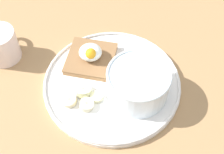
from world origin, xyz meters
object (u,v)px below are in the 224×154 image
banana_slice_left (87,105)px  banana_slice_back (83,90)px  oatmeal_bowl (138,83)px  coffee_mug (1,44)px  toast_slice (91,59)px  banana_slice_right (97,97)px  poached_egg (90,52)px  banana_slice_front (69,100)px

banana_slice_left → banana_slice_back: 3.56cm
oatmeal_bowl → coffee_mug: (30.43, -11.62, -0.42)cm
oatmeal_bowl → banana_slice_left: bearing=17.4°
toast_slice → banana_slice_right: toast_slice is taller
oatmeal_bowl → coffee_mug: oatmeal_bowl is taller
poached_egg → banana_slice_right: poached_egg is taller
coffee_mug → banana_slice_front: bearing=139.5°
banana_slice_right → coffee_mug: 25.48cm
poached_egg → banana_slice_front: 11.94cm
banana_slice_front → coffee_mug: 21.40cm
toast_slice → banana_slice_right: bearing=98.0°
toast_slice → poached_egg: bearing=97.1°
poached_egg → banana_slice_left: size_ratio=1.32×
banana_slice_right → coffee_mug: (21.83, -12.91, 2.47)cm
poached_egg → banana_slice_left: (0.59, 12.00, -2.41)cm
toast_slice → coffee_mug: size_ratio=1.17×
coffee_mug → oatmeal_bowl: bearing=159.1°
banana_slice_front → toast_slice: bearing=-110.9°
oatmeal_bowl → banana_slice_left: oatmeal_bowl is taller
banana_slice_back → banana_slice_right: bearing=152.8°
toast_slice → coffee_mug: bearing=-7.7°
banana_slice_left → banana_slice_back: size_ratio=1.00×
coffee_mug → poached_egg: bearing=171.8°
oatmeal_bowl → banana_slice_left: (10.59, 3.32, -2.62)cm
poached_egg → coffee_mug: (20.43, -2.93, -0.21)cm
toast_slice → coffee_mug: (20.41, -2.75, 2.14)cm
coffee_mug → banana_slice_back: bearing=148.9°
banana_slice_left → banana_slice_front: bearing=-17.2°
banana_slice_left → banana_slice_back: banana_slice_back is taller
oatmeal_bowl → toast_slice: size_ratio=1.04×
oatmeal_bowl → poached_egg: (10.00, -8.69, -0.21)cm
banana_slice_front → poached_egg: bearing=-111.3°
banana_slice_front → banana_slice_back: size_ratio=0.91×
banana_slice_right → coffee_mug: bearing=-30.6°
toast_slice → poached_egg: (-0.02, 0.18, 2.35)cm
banana_slice_front → oatmeal_bowl: bearing=-171.3°
banana_slice_front → coffee_mug: coffee_mug is taller
oatmeal_bowl → poached_egg: 13.25cm
toast_slice → banana_slice_left: bearing=87.4°
banana_slice_left → coffee_mug: bearing=-37.0°
toast_slice → banana_slice_left: (0.56, 12.18, -0.06)cm
oatmeal_bowl → toast_slice: (10.02, -8.87, -2.56)cm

